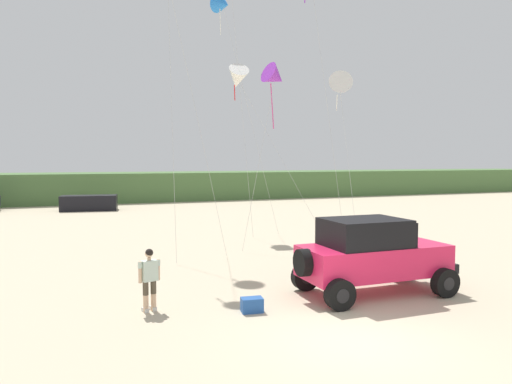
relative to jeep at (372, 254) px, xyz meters
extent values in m
plane|color=#C1B293|center=(-2.41, -2.92, -1.20)|extent=(220.00, 220.00, 0.00)
cube|color=#4C703D|center=(3.29, 35.91, 0.17)|extent=(90.00, 7.06, 2.73)
cube|color=#EA2151|center=(0.07, 0.00, -0.19)|extent=(4.41, 1.86, 0.90)
cube|color=#EA2151|center=(1.72, -0.01, 0.18)|extent=(1.11, 1.70, 0.12)
cube|color=black|center=(-0.28, 0.00, 0.66)|extent=(2.31, 1.77, 0.80)
cube|color=black|center=(0.92, 0.00, 0.62)|extent=(0.11, 1.67, 0.72)
cube|color=black|center=(2.35, -0.01, -0.46)|extent=(0.21, 1.80, 0.28)
cylinder|color=black|center=(-2.25, 0.01, -0.09)|extent=(0.30, 0.77, 0.77)
cylinder|color=black|center=(1.82, 1.02, -0.78)|extent=(0.84, 0.30, 0.84)
cylinder|color=black|center=(1.82, 1.02, -0.78)|extent=(0.38, 0.32, 0.38)
cylinder|color=black|center=(1.82, -1.04, -0.78)|extent=(0.84, 0.30, 0.84)
cylinder|color=black|center=(1.82, -1.04, -0.78)|extent=(0.38, 0.32, 0.38)
cylinder|color=black|center=(-1.68, 1.04, -0.78)|extent=(0.84, 0.30, 0.84)
cylinder|color=black|center=(-1.68, 1.04, -0.78)|extent=(0.38, 0.32, 0.38)
cylinder|color=black|center=(-1.68, -1.02, -0.78)|extent=(0.84, 0.30, 0.84)
cylinder|color=black|center=(-1.68, -1.02, -0.78)|extent=(0.38, 0.32, 0.38)
cylinder|color=#DBB28E|center=(-6.52, 0.63, -0.95)|extent=(0.14, 0.14, 0.49)
cylinder|color=#4C4233|center=(-6.52, 0.63, -0.56)|extent=(0.15, 0.15, 0.36)
cube|color=silver|center=(-6.53, 0.67, -1.15)|extent=(0.18, 0.28, 0.10)
cylinder|color=#DBB28E|center=(-6.31, 0.70, -0.95)|extent=(0.14, 0.14, 0.49)
cylinder|color=#4C4233|center=(-6.31, 0.70, -0.56)|extent=(0.15, 0.15, 0.36)
cube|color=silver|center=(-6.32, 0.74, -1.15)|extent=(0.18, 0.28, 0.10)
cube|color=silver|center=(-6.41, 0.67, -0.11)|extent=(0.46, 0.36, 0.54)
cylinder|color=#DBB28E|center=(-6.66, 0.59, -0.12)|extent=(0.09, 0.09, 0.56)
cylinder|color=silver|center=(-6.66, 0.59, 0.07)|extent=(0.11, 0.11, 0.16)
cylinder|color=#DBB28E|center=(-6.17, 0.74, -0.12)|extent=(0.09, 0.09, 0.56)
cylinder|color=silver|center=(-6.17, 0.74, 0.07)|extent=(0.11, 0.11, 0.16)
cylinder|color=#DBB28E|center=(-6.41, 0.67, 0.20)|extent=(0.10, 0.10, 0.08)
sphere|color=#DBB28E|center=(-6.41, 0.67, 0.34)|extent=(0.21, 0.21, 0.21)
sphere|color=black|center=(-6.41, 0.65, 0.36)|extent=(0.21, 0.21, 0.21)
cube|color=#23519E|center=(-3.92, -0.34, -1.01)|extent=(0.60, 0.43, 0.38)
cube|color=black|center=(-7.35, 27.52, -0.60)|extent=(4.40, 2.29, 1.20)
cone|color=white|center=(4.36, 9.33, 6.45)|extent=(1.77, 1.92, 1.51)
cylinder|color=white|center=(4.21, 9.33, 5.67)|extent=(0.05, 0.10, 0.79)
cylinder|color=silver|center=(3.69, 7.34, 2.65)|extent=(1.35, 4.00, 7.61)
cylinder|color=silver|center=(-4.39, 8.22, 6.42)|extent=(0.58, 4.60, 15.15)
cone|color=blue|center=(-0.20, 14.58, 11.61)|extent=(1.73, 1.55, 1.58)
cylinder|color=white|center=(-0.35, 14.58, 10.61)|extent=(0.05, 0.16, 1.47)
cylinder|color=silver|center=(0.80, 12.84, 5.23)|extent=(2.00, 3.50, 12.77)
cylinder|color=silver|center=(-3.81, 7.42, 6.18)|extent=(2.72, 1.61, 14.66)
cone|color=white|center=(-0.07, 12.37, 7.10)|extent=(1.29, 1.66, 1.72)
cylinder|color=red|center=(-0.22, 12.37, 6.34)|extent=(0.05, 0.13, 0.83)
cylinder|color=silver|center=(1.42, 10.11, 2.98)|extent=(3.01, 4.53, 8.26)
cylinder|color=silver|center=(-0.10, 11.78, 6.19)|extent=(0.56, 2.32, 14.67)
cone|color=purple|center=(0.43, 8.39, 6.57)|extent=(1.43, 1.36, 1.37)
cylinder|color=#E04C93|center=(0.28, 8.39, 5.25)|extent=(0.05, 0.40, 2.10)
cylinder|color=silver|center=(-0.57, 7.83, 2.71)|extent=(2.01, 1.13, 7.72)
cylinder|color=silver|center=(3.22, 8.63, 5.72)|extent=(1.15, 1.80, 13.75)
camera|label=1|loc=(-8.09, -11.71, 2.78)|focal=33.11mm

